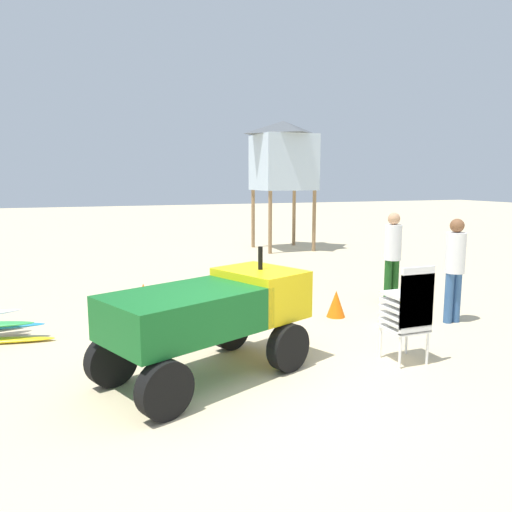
{
  "coord_description": "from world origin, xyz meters",
  "views": [
    {
      "loc": [
        -1.98,
        -4.88,
        2.36
      ],
      "look_at": [
        0.8,
        2.49,
        1.13
      ],
      "focal_mm": 34.56,
      "sensor_mm": 36.0,
      "label": 1
    }
  ],
  "objects_px": {
    "utility_cart": "(212,312)",
    "cooler_box": "(399,312)",
    "stacked_plastic_chairs": "(410,307)",
    "lifeguard_tower": "(283,156)",
    "lifeguard_near_left": "(393,252)",
    "traffic_cone_near": "(144,298)",
    "lifeguard_near_center": "(455,263)",
    "traffic_cone_far": "(336,304)"
  },
  "relations": [
    {
      "from": "lifeguard_near_left",
      "to": "traffic_cone_far",
      "type": "xyz_separation_m",
      "value": [
        -1.46,
        -0.45,
        -0.77
      ]
    },
    {
      "from": "utility_cart",
      "to": "cooler_box",
      "type": "xyz_separation_m",
      "value": [
        3.43,
        0.96,
        -0.59
      ]
    },
    {
      "from": "cooler_box",
      "to": "lifeguard_near_left",
      "type": "bearing_deg",
      "value": 59.6
    },
    {
      "from": "lifeguard_near_center",
      "to": "traffic_cone_near",
      "type": "height_order",
      "value": "lifeguard_near_center"
    },
    {
      "from": "utility_cart",
      "to": "lifeguard_tower",
      "type": "relative_size",
      "value": 0.66
    },
    {
      "from": "lifeguard_near_center",
      "to": "cooler_box",
      "type": "bearing_deg",
      "value": 166.24
    },
    {
      "from": "lifeguard_near_left",
      "to": "traffic_cone_far",
      "type": "distance_m",
      "value": 1.71
    },
    {
      "from": "lifeguard_near_center",
      "to": "traffic_cone_near",
      "type": "xyz_separation_m",
      "value": [
        -4.7,
        2.48,
        -0.74
      ]
    },
    {
      "from": "lifeguard_tower",
      "to": "traffic_cone_near",
      "type": "height_order",
      "value": "lifeguard_tower"
    },
    {
      "from": "lifeguard_near_center",
      "to": "traffic_cone_far",
      "type": "xyz_separation_m",
      "value": [
        -1.64,
        0.97,
        -0.77
      ]
    },
    {
      "from": "lifeguard_near_center",
      "to": "lifeguard_tower",
      "type": "height_order",
      "value": "lifeguard_tower"
    },
    {
      "from": "utility_cart",
      "to": "stacked_plastic_chairs",
      "type": "distance_m",
      "value": 2.52
    },
    {
      "from": "lifeguard_tower",
      "to": "lifeguard_near_center",
      "type": "bearing_deg",
      "value": -95.48
    },
    {
      "from": "stacked_plastic_chairs",
      "to": "cooler_box",
      "type": "distance_m",
      "value": 1.87
    },
    {
      "from": "utility_cart",
      "to": "lifeguard_near_left",
      "type": "bearing_deg",
      "value": 27.54
    },
    {
      "from": "lifeguard_near_center",
      "to": "cooler_box",
      "type": "height_order",
      "value": "lifeguard_near_center"
    },
    {
      "from": "lifeguard_tower",
      "to": "traffic_cone_near",
      "type": "xyz_separation_m",
      "value": [
        -5.56,
        -6.45,
        -2.87
      ]
    },
    {
      "from": "lifeguard_near_left",
      "to": "traffic_cone_far",
      "type": "relative_size",
      "value": 3.76
    },
    {
      "from": "traffic_cone_far",
      "to": "traffic_cone_near",
      "type": "bearing_deg",
      "value": 153.69
    },
    {
      "from": "traffic_cone_near",
      "to": "cooler_box",
      "type": "relative_size",
      "value": 0.95
    },
    {
      "from": "utility_cart",
      "to": "lifeguard_near_left",
      "type": "distance_m",
      "value": 4.67
    },
    {
      "from": "lifeguard_near_left",
      "to": "traffic_cone_far",
      "type": "height_order",
      "value": "lifeguard_near_left"
    },
    {
      "from": "stacked_plastic_chairs",
      "to": "lifeguard_tower",
      "type": "xyz_separation_m",
      "value": [
        2.72,
        10.21,
        2.38
      ]
    },
    {
      "from": "lifeguard_near_center",
      "to": "lifeguard_tower",
      "type": "xyz_separation_m",
      "value": [
        0.86,
        8.93,
        2.13
      ]
    },
    {
      "from": "lifeguard_near_left",
      "to": "lifeguard_near_center",
      "type": "height_order",
      "value": "lifeguard_near_left"
    },
    {
      "from": "lifeguard_near_center",
      "to": "traffic_cone_near",
      "type": "bearing_deg",
      "value": 152.19
    },
    {
      "from": "traffic_cone_near",
      "to": "lifeguard_near_left",
      "type": "bearing_deg",
      "value": -13.2
    },
    {
      "from": "utility_cart",
      "to": "lifeguard_tower",
      "type": "xyz_separation_m",
      "value": [
        5.18,
        9.67,
        2.34
      ]
    },
    {
      "from": "stacked_plastic_chairs",
      "to": "lifeguard_near_left",
      "type": "xyz_separation_m",
      "value": [
        1.68,
        2.7,
        0.26
      ]
    },
    {
      "from": "stacked_plastic_chairs",
      "to": "lifeguard_near_left",
      "type": "relative_size",
      "value": 0.74
    },
    {
      "from": "cooler_box",
      "to": "lifeguard_tower",
      "type": "bearing_deg",
      "value": 78.69
    },
    {
      "from": "lifeguard_near_left",
      "to": "cooler_box",
      "type": "bearing_deg",
      "value": -120.4
    },
    {
      "from": "lifeguard_tower",
      "to": "traffic_cone_far",
      "type": "height_order",
      "value": "lifeguard_tower"
    },
    {
      "from": "traffic_cone_far",
      "to": "lifeguard_near_left",
      "type": "bearing_deg",
      "value": 17.33
    },
    {
      "from": "lifeguard_near_left",
      "to": "traffic_cone_near",
      "type": "height_order",
      "value": "lifeguard_near_left"
    },
    {
      "from": "utility_cart",
      "to": "traffic_cone_near",
      "type": "xyz_separation_m",
      "value": [
        -0.38,
        3.22,
        -0.53
      ]
    },
    {
      "from": "cooler_box",
      "to": "traffic_cone_near",
      "type": "bearing_deg",
      "value": 149.32
    },
    {
      "from": "traffic_cone_far",
      "to": "utility_cart",
      "type": "bearing_deg",
      "value": -147.59
    },
    {
      "from": "lifeguard_near_left",
      "to": "cooler_box",
      "type": "relative_size",
      "value": 3.21
    },
    {
      "from": "utility_cart",
      "to": "lifeguard_near_left",
      "type": "relative_size",
      "value": 1.62
    },
    {
      "from": "utility_cart",
      "to": "traffic_cone_far",
      "type": "distance_m",
      "value": 3.23
    },
    {
      "from": "utility_cart",
      "to": "stacked_plastic_chairs",
      "type": "bearing_deg",
      "value": -12.43
    }
  ]
}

